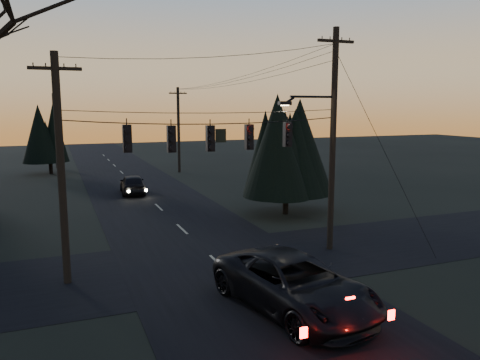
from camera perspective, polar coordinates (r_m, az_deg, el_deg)
name	(u,v)px	position (r m, az deg, el deg)	size (l,w,h in m)	color
main_road	(166,214)	(29.43, -9.06, -4.08)	(8.00, 120.00, 0.02)	black
cross_road	(218,263)	(20.14, -2.68, -10.10)	(60.00, 7.00, 0.02)	black
utility_pole_right	(330,249)	(22.45, 10.86, -8.26)	(5.00, 0.30, 10.00)	black
utility_pole_left	(68,283)	(19.18, -20.25, -11.68)	(1.80, 0.30, 8.50)	black
utility_pole_far_r	(179,172)	(47.93, -7.39, 0.96)	(1.80, 0.30, 8.50)	black
utility_pole_far_l	(58,168)	(54.41, -21.35, 1.36)	(0.30, 0.30, 8.00)	black
span_signal_assembly	(212,137)	(19.01, -3.48, 5.23)	(11.50, 0.44, 1.46)	black
evergreen_right	(286,146)	(28.54, 5.68, 4.09)	(4.34, 4.34, 7.19)	black
evergreen_dist	(49,138)	(49.62, -22.27, 4.77)	(3.45, 3.45, 5.93)	black
suv_near	(294,284)	(15.62, 6.62, -12.49)	(2.93, 6.35, 1.76)	black
sedan_oncoming_a	(133,184)	(36.53, -12.96, -0.50)	(1.75, 4.35, 1.48)	black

